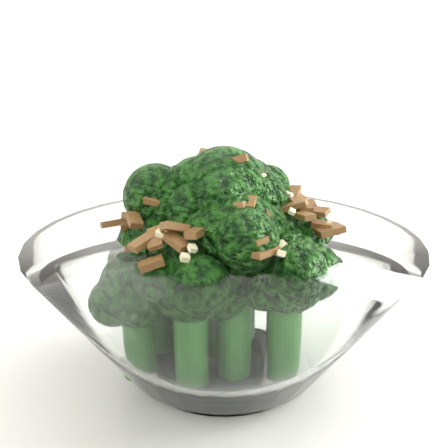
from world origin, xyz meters
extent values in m
cube|color=white|center=(-0.15, -0.01, 0.73)|extent=(1.22, 0.84, 0.04)
cylinder|color=white|center=(-0.24, -0.04, 0.75)|extent=(0.09, 0.09, 0.01)
cylinder|color=#1C5316|center=(-0.20, -0.04, 0.79)|extent=(0.02, 0.02, 0.06)
sphere|color=#154A0D|center=(-0.20, -0.04, 0.83)|extent=(0.04, 0.04, 0.04)
cylinder|color=#1C5316|center=(-0.24, -0.07, 0.80)|extent=(0.02, 0.02, 0.07)
sphere|color=#154A0D|center=(-0.24, -0.07, 0.85)|extent=(0.05, 0.05, 0.05)
cylinder|color=#1C5316|center=(-0.23, 0.00, 0.78)|extent=(0.02, 0.02, 0.04)
sphere|color=#154A0D|center=(-0.23, 0.00, 0.82)|extent=(0.04, 0.04, 0.04)
cylinder|color=#1C5316|center=(-0.27, -0.03, 0.79)|extent=(0.02, 0.02, 0.06)
sphere|color=#154A0D|center=(-0.27, -0.03, 0.83)|extent=(0.05, 0.05, 0.05)
cylinder|color=#1C5316|center=(-0.24, -0.04, 0.81)|extent=(0.02, 0.02, 0.09)
sphere|color=#154A0D|center=(-0.24, -0.04, 0.86)|extent=(0.05, 0.05, 0.05)
cylinder|color=#1C5316|center=(-0.26, -0.03, 0.80)|extent=(0.02, 0.02, 0.08)
sphere|color=#154A0D|center=(-0.26, -0.03, 0.85)|extent=(0.05, 0.05, 0.05)
cylinder|color=#1C5316|center=(-0.22, -0.02, 0.80)|extent=(0.02, 0.02, 0.08)
sphere|color=#154A0D|center=(-0.22, -0.02, 0.85)|extent=(0.05, 0.05, 0.05)
cylinder|color=#1C5316|center=(-0.21, -0.08, 0.79)|extent=(0.02, 0.02, 0.05)
sphere|color=#154A0D|center=(-0.21, -0.08, 0.83)|extent=(0.04, 0.04, 0.04)
cylinder|color=#1C5316|center=(-0.19, -0.01, 0.78)|extent=(0.02, 0.02, 0.04)
sphere|color=#154A0D|center=(-0.19, -0.01, 0.82)|extent=(0.04, 0.04, 0.04)
cylinder|color=#1C5316|center=(-0.29, -0.05, 0.78)|extent=(0.02, 0.02, 0.04)
sphere|color=#154A0D|center=(-0.29, -0.05, 0.81)|extent=(0.04, 0.04, 0.04)
cylinder|color=#1C5316|center=(-0.26, -0.07, 0.79)|extent=(0.02, 0.02, 0.05)
sphere|color=#154A0D|center=(-0.26, -0.07, 0.82)|extent=(0.04, 0.04, 0.04)
cube|color=brown|center=(-0.26, 0.00, 0.85)|extent=(0.01, 0.02, 0.01)
cube|color=brown|center=(-0.19, -0.03, 0.85)|extent=(0.01, 0.02, 0.01)
cube|color=brown|center=(-0.20, -0.01, 0.85)|extent=(0.02, 0.01, 0.01)
cube|color=brown|center=(-0.28, -0.07, 0.85)|extent=(0.01, 0.02, 0.01)
cube|color=brown|center=(-0.24, -0.08, 0.87)|extent=(0.02, 0.02, 0.01)
cube|color=brown|center=(-0.24, -0.02, 0.87)|extent=(0.01, 0.02, 0.01)
cube|color=brown|center=(-0.23, -0.08, 0.86)|extent=(0.01, 0.01, 0.00)
cube|color=brown|center=(-0.20, -0.06, 0.86)|extent=(0.02, 0.01, 0.01)
cube|color=brown|center=(-0.22, -0.03, 0.87)|extent=(0.02, 0.01, 0.01)
cube|color=brown|center=(-0.29, -0.05, 0.85)|extent=(0.01, 0.01, 0.01)
cube|color=brown|center=(-0.18, -0.07, 0.85)|extent=(0.02, 0.01, 0.01)
cube|color=brown|center=(-0.23, -0.10, 0.85)|extent=(0.01, 0.02, 0.01)
cube|color=brown|center=(-0.22, 0.00, 0.86)|extent=(0.01, 0.01, 0.00)
cube|color=brown|center=(-0.19, -0.06, 0.85)|extent=(0.01, 0.02, 0.01)
cube|color=brown|center=(-0.28, -0.08, 0.84)|extent=(0.01, 0.01, 0.01)
cube|color=brown|center=(-0.23, -0.09, 0.85)|extent=(0.02, 0.02, 0.01)
cube|color=brown|center=(-0.23, 0.01, 0.85)|extent=(0.01, 0.01, 0.00)
cube|color=brown|center=(-0.24, 0.00, 0.85)|extent=(0.01, 0.02, 0.01)
cube|color=brown|center=(-0.22, -0.05, 0.87)|extent=(0.01, 0.02, 0.01)
cube|color=brown|center=(-0.23, -0.10, 0.85)|extent=(0.02, 0.02, 0.00)
cube|color=brown|center=(-0.24, -0.08, 0.86)|extent=(0.01, 0.01, 0.01)
cube|color=brown|center=(-0.22, -0.08, 0.86)|extent=(0.01, 0.02, 0.01)
cube|color=brown|center=(-0.20, -0.07, 0.86)|extent=(0.01, 0.01, 0.00)
cube|color=brown|center=(-0.25, 0.00, 0.86)|extent=(0.01, 0.02, 0.01)
cube|color=brown|center=(-0.27, -0.08, 0.85)|extent=(0.02, 0.01, 0.01)
cube|color=brown|center=(-0.26, -0.01, 0.86)|extent=(0.02, 0.01, 0.01)
cube|color=brown|center=(-0.29, -0.03, 0.84)|extent=(0.01, 0.02, 0.01)
cube|color=brown|center=(-0.27, -0.04, 0.86)|extent=(0.01, 0.01, 0.01)
cube|color=brown|center=(-0.20, -0.06, 0.86)|extent=(0.01, 0.01, 0.01)
cube|color=brown|center=(-0.24, -0.08, 0.86)|extent=(0.01, 0.01, 0.01)
cube|color=brown|center=(-0.19, -0.03, 0.85)|extent=(0.02, 0.01, 0.01)
cube|color=brown|center=(-0.21, -0.02, 0.86)|extent=(0.01, 0.01, 0.01)
cube|color=brown|center=(-0.26, -0.08, 0.85)|extent=(0.01, 0.01, 0.00)
cube|color=brown|center=(-0.26, -0.02, 0.86)|extent=(0.02, 0.02, 0.01)
cube|color=brown|center=(-0.18, -0.07, 0.85)|extent=(0.02, 0.01, 0.01)
cube|color=brown|center=(-0.23, -0.06, 0.88)|extent=(0.02, 0.01, 0.01)
cube|color=brown|center=(-0.27, -0.08, 0.85)|extent=(0.01, 0.02, 0.01)
cube|color=brown|center=(-0.26, 0.01, 0.84)|extent=(0.02, 0.02, 0.01)
cube|color=brown|center=(-0.28, -0.07, 0.85)|extent=(0.02, 0.01, 0.01)
cube|color=brown|center=(-0.24, -0.04, 0.88)|extent=(0.01, 0.01, 0.01)
cube|color=brown|center=(-0.24, -0.09, 0.85)|extent=(0.01, 0.01, 0.01)
cube|color=brown|center=(-0.26, -0.03, 0.86)|extent=(0.01, 0.01, 0.00)
cube|color=brown|center=(-0.30, -0.03, 0.84)|extent=(0.01, 0.01, 0.01)
cube|color=brown|center=(-0.21, -0.10, 0.84)|extent=(0.01, 0.01, 0.01)
cube|color=brown|center=(-0.18, -0.07, 0.84)|extent=(0.01, 0.01, 0.01)
cube|color=brown|center=(-0.29, -0.07, 0.84)|extent=(0.01, 0.01, 0.01)
cube|color=brown|center=(-0.18, -0.03, 0.85)|extent=(0.01, 0.01, 0.01)
cube|color=brown|center=(-0.20, -0.04, 0.86)|extent=(0.02, 0.01, 0.01)
cube|color=brown|center=(-0.23, -0.08, 0.86)|extent=(0.02, 0.02, 0.01)
cube|color=beige|center=(-0.23, 0.01, 0.85)|extent=(0.01, 0.01, 0.01)
cube|color=beige|center=(-0.18, -0.07, 0.85)|extent=(0.01, 0.01, 0.01)
cube|color=beige|center=(-0.20, -0.05, 0.86)|extent=(0.00, 0.00, 0.00)
cube|color=beige|center=(-0.28, -0.08, 0.85)|extent=(0.01, 0.01, 0.01)
cube|color=beige|center=(-0.24, -0.03, 0.88)|extent=(0.01, 0.01, 0.00)
cube|color=beige|center=(-0.22, -0.06, 0.87)|extent=(0.01, 0.01, 0.01)
cube|color=beige|center=(-0.21, -0.05, 0.87)|extent=(0.01, 0.01, 0.00)
cube|color=beige|center=(-0.21, -0.08, 0.86)|extent=(0.00, 0.00, 0.00)
cube|color=beige|center=(-0.25, -0.02, 0.86)|extent=(0.00, 0.00, 0.00)
cube|color=beige|center=(-0.27, -0.04, 0.86)|extent=(0.01, 0.01, 0.01)
cube|color=beige|center=(-0.25, 0.01, 0.85)|extent=(0.01, 0.01, 0.01)
cube|color=beige|center=(-0.22, -0.05, 0.88)|extent=(0.01, 0.01, 0.00)
cube|color=beige|center=(-0.22, -0.09, 0.85)|extent=(0.01, 0.01, 0.01)
cube|color=beige|center=(-0.20, -0.04, 0.86)|extent=(0.01, 0.01, 0.01)
cube|color=beige|center=(-0.23, -0.03, 0.88)|extent=(0.00, 0.00, 0.00)
cube|color=beige|center=(-0.26, -0.09, 0.85)|extent=(0.01, 0.01, 0.01)
cube|color=beige|center=(-0.27, -0.09, 0.84)|extent=(0.01, 0.01, 0.01)
cube|color=beige|center=(-0.22, -0.10, 0.85)|extent=(0.01, 0.01, 0.01)
camera|label=1|loc=(-0.32, -0.40, 0.96)|focal=55.00mm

